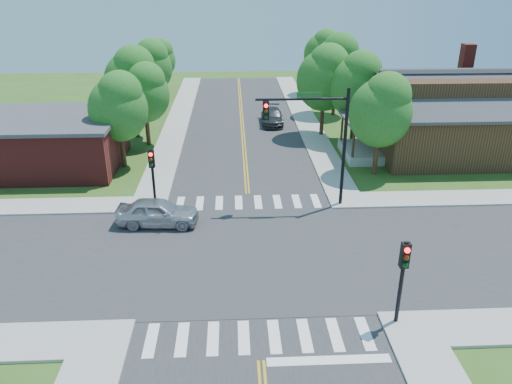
{
  "coord_description": "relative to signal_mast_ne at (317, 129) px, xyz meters",
  "views": [
    {
      "loc": [
        -0.86,
        -21.68,
        13.17
      ],
      "look_at": [
        0.31,
        2.89,
        2.2
      ],
      "focal_mm": 35.0,
      "sensor_mm": 36.0,
      "label": 1
    }
  ],
  "objects": [
    {
      "name": "road_ew",
      "position": [
        -3.91,
        -5.59,
        -4.83
      ],
      "size": [
        90.0,
        10.0,
        0.04
      ],
      "primitive_type": "cube",
      "color": "#2D2D30",
      "rests_on": "ground"
    },
    {
      "name": "ground",
      "position": [
        -3.91,
        -5.59,
        -4.85
      ],
      "size": [
        100.0,
        100.0,
        0.0
      ],
      "primitive_type": "plane",
      "color": "#34531A",
      "rests_on": "ground"
    },
    {
      "name": "car_dgrey",
      "position": [
        -1.12,
        17.8,
        -4.16
      ],
      "size": [
        2.16,
        4.85,
        1.38
      ],
      "primitive_type": "imported",
      "rotation": [
        0.0,
        0.0,
        -0.02
      ],
      "color": "#2F3235",
      "rests_on": "ground"
    },
    {
      "name": "tree_w_b",
      "position": [
        -12.93,
        14.36,
        0.24
      ],
      "size": [
        4.57,
        4.34,
        7.77
      ],
      "color": "#382314",
      "rests_on": "ground"
    },
    {
      "name": "sidewalk_nw",
      "position": [
        -19.73,
        10.23,
        -4.78
      ],
      "size": [
        40.0,
        40.0,
        0.14
      ],
      "color": "#9E9B93",
      "rests_on": "ground"
    },
    {
      "name": "car_silver",
      "position": [
        -9.07,
        -2.09,
        -4.08
      ],
      "size": [
        2.44,
        4.79,
        1.55
      ],
      "primitive_type": "imported",
      "rotation": [
        0.0,
        0.0,
        1.5
      ],
      "color": "#B6B8BD",
      "rests_on": "ground"
    },
    {
      "name": "tree_bldg",
      "position": [
        -11.66,
        12.24,
        -0.41
      ],
      "size": [
        3.99,
        3.79,
        6.78
      ],
      "color": "#382314",
      "rests_on": "ground"
    },
    {
      "name": "tree_e_d",
      "position": [
        5.57,
        29.69,
        -0.05
      ],
      "size": [
        4.31,
        4.1,
        7.33
      ],
      "color": "#382314",
      "rests_on": "ground"
    },
    {
      "name": "stop_bar",
      "position": [
        -1.41,
        -13.19,
        -4.85
      ],
      "size": [
        4.6,
        0.45,
        0.09
      ],
      "primitive_type": "cube",
      "color": "white",
      "rests_on": "ground"
    },
    {
      "name": "tree_house",
      "position": [
        2.95,
        13.97,
        0.29
      ],
      "size": [
        4.62,
        4.39,
        7.85
      ],
      "color": "#382314",
      "rests_on": "ground"
    },
    {
      "name": "intersection_patch",
      "position": [
        -3.91,
        -5.59,
        -4.85
      ],
      "size": [
        10.2,
        10.2,
        0.06
      ],
      "primitive_type": "cube",
      "color": "#2D2D30",
      "rests_on": "ground"
    },
    {
      "name": "signal_pole_se",
      "position": [
        1.69,
        -11.21,
        -2.19
      ],
      "size": [
        0.34,
        0.42,
        3.8
      ],
      "color": "black",
      "rests_on": "ground"
    },
    {
      "name": "tree_w_d",
      "position": [
        -12.91,
        30.93,
        -0.76
      ],
      "size": [
        3.68,
        3.49,
        6.25
      ],
      "color": "#382314",
      "rests_on": "ground"
    },
    {
      "name": "centerline",
      "position": [
        -3.91,
        -5.59,
        -4.8
      ],
      "size": [
        0.3,
        90.0,
        0.01
      ],
      "color": "gold",
      "rests_on": "ground"
    },
    {
      "name": "house_ne",
      "position": [
        11.19,
        8.65,
        -1.52
      ],
      "size": [
        13.05,
        8.8,
        7.11
      ],
      "color": "#341F12",
      "rests_on": "ground"
    },
    {
      "name": "crosswalk_north",
      "position": [
        -3.91,
        0.61,
        -4.8
      ],
      "size": [
        8.85,
        2.0,
        0.01
      ],
      "color": "white",
      "rests_on": "ground"
    },
    {
      "name": "sidewalk_ne",
      "position": [
        11.9,
        10.23,
        -4.78
      ],
      "size": [
        40.0,
        40.0,
        0.14
      ],
      "color": "#9E9B93",
      "rests_on": "ground"
    },
    {
      "name": "road_ns",
      "position": [
        -3.91,
        -5.59,
        -4.83
      ],
      "size": [
        10.0,
        90.0,
        0.04
      ],
      "primitive_type": "cube",
      "color": "#2D2D30",
      "rests_on": "ground"
    },
    {
      "name": "signal_pole_nw",
      "position": [
        -9.51,
        -0.01,
        -2.19
      ],
      "size": [
        0.34,
        0.42,
        3.8
      ],
      "color": "black",
      "rests_on": "ground"
    },
    {
      "name": "tree_e_c",
      "position": [
        5.29,
        20.75,
        0.36
      ],
      "size": [
        4.68,
        4.45,
        7.96
      ],
      "color": "#382314",
      "rests_on": "ground"
    },
    {
      "name": "tree_w_a",
      "position": [
        -12.67,
        7.21,
        -0.25
      ],
      "size": [
        4.13,
        3.93,
        7.02
      ],
      "color": "#382314",
      "rests_on": "ground"
    },
    {
      "name": "tree_w_c",
      "position": [
        -12.64,
        22.25,
        -0.05
      ],
      "size": [
        4.31,
        4.09,
        7.33
      ],
      "color": "#382314",
      "rests_on": "ground"
    },
    {
      "name": "building_nw",
      "position": [
        -18.11,
        7.61,
        -2.97
      ],
      "size": [
        10.4,
        8.4,
        3.73
      ],
      "color": "maroon",
      "rests_on": "ground"
    },
    {
      "name": "signal_mast_ne",
      "position": [
        0.0,
        0.0,
        0.0
      ],
      "size": [
        5.3,
        0.42,
        7.2
      ],
      "color": "black",
      "rests_on": "ground"
    },
    {
      "name": "crosswalk_south",
      "position": [
        -3.91,
        -11.79,
        -4.8
      ],
      "size": [
        8.85,
        2.0,
        0.01
      ],
      "color": "white",
      "rests_on": "ground"
    },
    {
      "name": "tree_e_b",
      "position": [
        5.22,
        12.2,
        0.08
      ],
      "size": [
        4.43,
        4.21,
        7.53
      ],
      "color": "#382314",
      "rests_on": "ground"
    },
    {
      "name": "tree_e_a",
      "position": [
        5.2,
        4.91,
        -0.13
      ],
      "size": [
        4.24,
        4.03,
        7.21
      ],
      "color": "#382314",
      "rests_on": "ground"
    }
  ]
}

